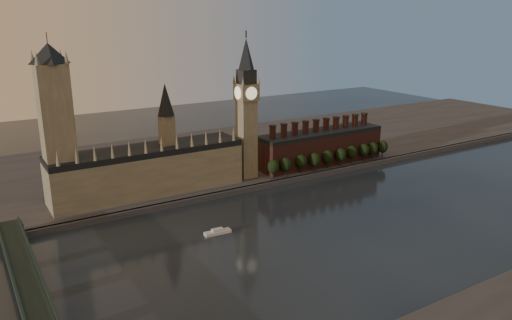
% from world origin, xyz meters
% --- Properties ---
extents(ground, '(900.00, 900.00, 0.00)m').
position_xyz_m(ground, '(0.00, 0.00, 0.00)').
color(ground, black).
rests_on(ground, ground).
extents(north_bank, '(900.00, 182.00, 4.00)m').
position_xyz_m(north_bank, '(0.00, 178.04, 2.00)').
color(north_bank, '#46464B').
rests_on(north_bank, ground).
extents(palace_of_westminster, '(130.00, 30.30, 74.00)m').
position_xyz_m(palace_of_westminster, '(-64.41, 114.91, 21.63)').
color(palace_of_westminster, gray).
rests_on(palace_of_westminster, north_bank).
extents(victoria_tower, '(24.00, 24.00, 108.00)m').
position_xyz_m(victoria_tower, '(-120.00, 115.00, 59.09)').
color(victoria_tower, gray).
rests_on(victoria_tower, north_bank).
extents(big_ben, '(15.00, 15.00, 107.00)m').
position_xyz_m(big_ben, '(10.00, 110.00, 56.83)').
color(big_ben, gray).
rests_on(big_ben, north_bank).
extents(chimney_block, '(110.00, 25.00, 37.00)m').
position_xyz_m(chimney_block, '(80.00, 110.00, 17.82)').
color(chimney_block, '#51271F').
rests_on(chimney_block, north_bank).
extents(embankment_tree_0, '(8.60, 8.60, 14.88)m').
position_xyz_m(embankment_tree_0, '(24.01, 94.95, 13.47)').
color(embankment_tree_0, black).
rests_on(embankment_tree_0, north_bank).
extents(embankment_tree_1, '(8.60, 8.60, 14.88)m').
position_xyz_m(embankment_tree_1, '(34.80, 94.56, 13.47)').
color(embankment_tree_1, black).
rests_on(embankment_tree_1, north_bank).
extents(embankment_tree_2, '(8.60, 8.60, 14.88)m').
position_xyz_m(embankment_tree_2, '(49.80, 95.25, 13.47)').
color(embankment_tree_2, black).
rests_on(embankment_tree_2, north_bank).
extents(embankment_tree_3, '(8.60, 8.60, 14.88)m').
position_xyz_m(embankment_tree_3, '(61.77, 93.80, 13.47)').
color(embankment_tree_3, black).
rests_on(embankment_tree_3, north_bank).
extents(embankment_tree_4, '(8.60, 8.60, 14.88)m').
position_xyz_m(embankment_tree_4, '(75.67, 94.98, 13.47)').
color(embankment_tree_4, black).
rests_on(embankment_tree_4, north_bank).
extents(embankment_tree_5, '(8.60, 8.60, 14.88)m').
position_xyz_m(embankment_tree_5, '(88.10, 93.73, 13.47)').
color(embankment_tree_5, black).
rests_on(embankment_tree_5, north_bank).
extents(embankment_tree_6, '(8.60, 8.60, 14.88)m').
position_xyz_m(embankment_tree_6, '(101.41, 95.46, 13.47)').
color(embankment_tree_6, black).
rests_on(embankment_tree_6, north_bank).
extents(embankment_tree_7, '(8.60, 8.60, 14.88)m').
position_xyz_m(embankment_tree_7, '(114.22, 94.72, 13.47)').
color(embankment_tree_7, black).
rests_on(embankment_tree_7, north_bank).
extents(embankment_tree_8, '(8.60, 8.60, 14.88)m').
position_xyz_m(embankment_tree_8, '(124.08, 94.61, 13.47)').
color(embankment_tree_8, black).
rests_on(embankment_tree_8, north_bank).
extents(embankment_tree_9, '(8.60, 8.60, 14.88)m').
position_xyz_m(embankment_tree_9, '(135.56, 94.58, 13.47)').
color(embankment_tree_9, black).
rests_on(embankment_tree_9, north_bank).
extents(westminster_bridge, '(14.00, 200.00, 11.55)m').
position_xyz_m(westminster_bridge, '(-155.00, -2.70, 7.44)').
color(westminster_bridge, black).
rests_on(westminster_bridge, ground).
extents(river_boat, '(15.95, 5.56, 3.14)m').
position_xyz_m(river_boat, '(-52.22, 37.84, 1.20)').
color(river_boat, silver).
rests_on(river_boat, ground).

